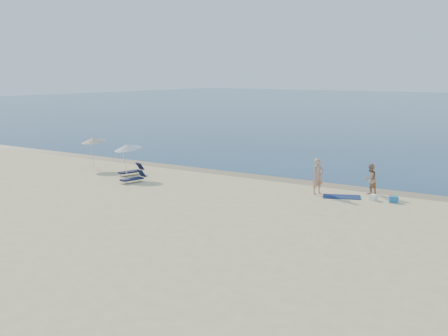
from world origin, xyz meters
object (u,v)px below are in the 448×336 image
(blue_cooler, at_px, (393,199))
(person_left, at_px, (318,176))
(umbrella_near, at_px, (128,147))
(person_right, at_px, (370,179))

(blue_cooler, bearing_deg, person_left, 160.08)
(umbrella_near, bearing_deg, blue_cooler, 31.12)
(person_right, relative_size, umbrella_near, 0.72)
(person_left, distance_m, umbrella_near, 12.13)
(umbrella_near, bearing_deg, person_left, 32.24)
(person_right, xyz_separation_m, blue_cooler, (1.67, -1.29, -0.65))
(person_right, bearing_deg, person_left, -32.96)
(person_left, height_order, blue_cooler, person_left)
(blue_cooler, distance_m, umbrella_near, 16.18)
(person_left, bearing_deg, blue_cooler, -63.34)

